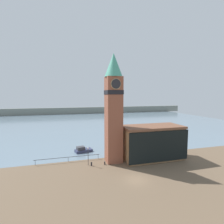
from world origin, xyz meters
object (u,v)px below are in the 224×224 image
object	(u,v)px
mooring_bollard_far	(105,163)
lamp_post	(88,153)
boat_near	(83,150)
mooring_bollard_near	(91,164)
clock_tower	(114,105)
pier_building	(152,142)

from	to	relation	value
mooring_bollard_far	lamp_post	world-z (taller)	lamp_post
boat_near	mooring_bollard_far	distance (m)	10.21
mooring_bollard_far	mooring_bollard_near	bearing A→B (deg)	176.36
clock_tower	pier_building	distance (m)	12.43
clock_tower	mooring_bollard_far	size ratio (longest dim) A/B	35.02
boat_near	mooring_bollard_far	xyz separation A→B (m)	(3.48, -9.60, -0.17)
pier_building	mooring_bollard_near	size ratio (longest dim) A/B	17.29
mooring_bollard_far	clock_tower	bearing A→B (deg)	28.37
mooring_bollard_near	mooring_bollard_far	world-z (taller)	mooring_bollard_near
lamp_post	boat_near	bearing A→B (deg)	90.70
mooring_bollard_far	boat_near	bearing A→B (deg)	109.93
mooring_bollard_near	mooring_bollard_far	xyz separation A→B (m)	(2.78, -0.18, -0.07)
pier_building	boat_near	bearing A→B (deg)	148.17
boat_near	mooring_bollard_near	distance (m)	9.45
lamp_post	mooring_bollard_far	bearing A→B (deg)	-11.29
lamp_post	mooring_bollard_near	bearing A→B (deg)	-40.17
clock_tower	mooring_bollard_near	size ratio (longest dim) A/B	29.13
pier_building	lamp_post	bearing A→B (deg)	179.02
boat_near	mooring_bollard_near	world-z (taller)	boat_near
pier_building	mooring_bollard_far	bearing A→B (deg)	-177.86
mooring_bollard_near	lamp_post	xyz separation A→B (m)	(-0.59, 0.50, 2.23)
clock_tower	mooring_bollard_near	bearing A→B (deg)	-168.16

